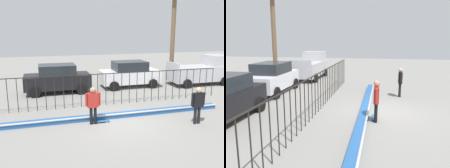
{
  "view_description": "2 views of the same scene",
  "coord_description": "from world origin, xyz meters",
  "views": [
    {
      "loc": [
        -3.48,
        -10.29,
        4.23
      ],
      "look_at": [
        0.11,
        2.01,
        1.38
      ],
      "focal_mm": 40.13,
      "sensor_mm": 36.0,
      "label": 1
    },
    {
      "loc": [
        -10.43,
        0.04,
        3.33
      ],
      "look_at": [
        -0.0,
        2.02,
        1.26
      ],
      "focal_mm": 37.03,
      "sensor_mm": 36.0,
      "label": 2
    }
  ],
  "objects": [
    {
      "name": "ground_plane",
      "position": [
        0.0,
        0.0,
        0.0
      ],
      "size": [
        60.0,
        60.0,
        0.0
      ],
      "primitive_type": "plane",
      "color": "gray"
    },
    {
      "name": "bowl_coping_ledge",
      "position": [
        0.0,
        0.72,
        0.12
      ],
      "size": [
        11.0,
        0.4,
        0.27
      ],
      "color": "#235699",
      "rests_on": "ground"
    },
    {
      "name": "perimeter_fence",
      "position": [
        0.0,
        2.86,
        1.11
      ],
      "size": [
        14.04,
        0.04,
        1.81
      ],
      "color": "black",
      "rests_on": "ground"
    },
    {
      "name": "skateboarder",
      "position": [
        -1.3,
        0.2,
        1.03
      ],
      "size": [
        0.69,
        0.26,
        1.72
      ],
      "rotation": [
        0.0,
        0.0,
        0.02
      ],
      "color": "black",
      "rests_on": "ground"
    },
    {
      "name": "skateboard",
      "position": [
        -0.94,
        0.27,
        0.06
      ],
      "size": [
        0.8,
        0.2,
        0.07
      ],
      "rotation": [
        0.0,
        0.0,
        0.05
      ],
      "color": "#26598C",
      "rests_on": "ground"
    },
    {
      "name": "camera_operator",
      "position": [
        3.22,
        -1.06,
        1.02
      ],
      "size": [
        0.69,
        0.26,
        1.71
      ],
      "rotation": [
        0.0,
        0.0,
        3.03
      ],
      "color": "black",
      "rests_on": "ground"
    },
    {
      "name": "parked_car_white",
      "position": [
        2.84,
        6.77,
        0.97
      ],
      "size": [
        4.3,
        2.12,
        1.9
      ],
      "rotation": [
        0.0,
        0.0,
        0.07
      ],
      "color": "silver",
      "rests_on": "ground"
    },
    {
      "name": "pickup_truck",
      "position": [
        8.47,
        6.02,
        1.04
      ],
      "size": [
        4.7,
        2.12,
        2.24
      ],
      "rotation": [
        0.0,
        0.0,
        -0.05
      ],
      "color": "#B7B7BC",
      "rests_on": "ground"
    }
  ]
}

